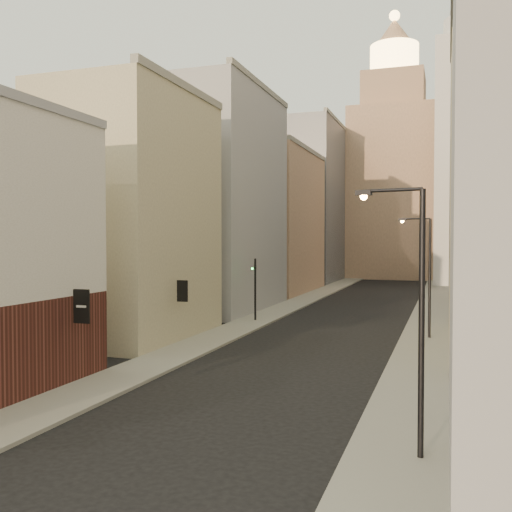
{
  "coord_description": "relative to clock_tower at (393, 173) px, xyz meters",
  "views": [
    {
      "loc": [
        7.9,
        -7.11,
        6.57
      ],
      "look_at": [
        -2.09,
        22.48,
        5.61
      ],
      "focal_mm": 40.0,
      "sensor_mm": 36.0,
      "label": 1
    }
  ],
  "objects": [
    {
      "name": "left_bldg_tan",
      "position": [
        -11.0,
        -32.0,
        -9.13
      ],
      "size": [
        8.0,
        18.0,
        17.0
      ],
      "primitive_type": "cube",
      "color": "#97745B",
      "rests_on": "ground"
    },
    {
      "name": "sidewalk_right",
      "position": [
        7.5,
        -37.0,
        -17.56
      ],
      "size": [
        3.0,
        140.0,
        0.15
      ],
      "primitive_type": "cube",
      "color": "gray",
      "rests_on": "ground"
    },
    {
      "name": "sidewalk_left",
      "position": [
        -5.5,
        -37.0,
        -17.56
      ],
      "size": [
        3.0,
        140.0,
        0.15
      ],
      "primitive_type": "cube",
      "color": "gray",
      "rests_on": "ground"
    },
    {
      "name": "streetlamp_mid",
      "position": [
        7.59,
        -60.67,
        -13.11
      ],
      "size": [
        2.08,
        0.22,
        7.91
      ],
      "rotation": [
        0.0,
        0.0,
        0.02
      ],
      "color": "black",
      "rests_on": "ground"
    },
    {
      "name": "white_tower",
      "position": [
        11.0,
        -14.0,
        0.97
      ],
      "size": [
        8.0,
        8.0,
        41.5
      ],
      "color": "silver",
      "rests_on": "ground"
    },
    {
      "name": "left_bldg_grey",
      "position": [
        -11.0,
        -50.0,
        -7.63
      ],
      "size": [
        8.0,
        16.0,
        20.0
      ],
      "primitive_type": "cube",
      "color": "#949499",
      "rests_on": "ground"
    },
    {
      "name": "right_bldg_wingrid",
      "position": [
        13.0,
        -42.0,
        -4.63
      ],
      "size": [
        8.0,
        20.0,
        26.0
      ],
      "primitive_type": "cube",
      "color": "gray",
      "rests_on": "ground"
    },
    {
      "name": "left_bldg_beige",
      "position": [
        -11.0,
        -66.0,
        -9.63
      ],
      "size": [
        8.0,
        12.0,
        16.0
      ],
      "primitive_type": "cube",
      "color": "tan",
      "rests_on": "ground"
    },
    {
      "name": "traffic_light_left",
      "position": [
        -5.47,
        -56.72,
        -14.13
      ],
      "size": [
        0.54,
        0.41,
        5.0
      ],
      "rotation": [
        0.0,
        0.0,
        3.09
      ],
      "color": "black",
      "rests_on": "ground"
    },
    {
      "name": "left_bldg_wingrid",
      "position": [
        -11.0,
        -12.0,
        -5.63
      ],
      "size": [
        8.0,
        20.0,
        24.0
      ],
      "primitive_type": "cube",
      "color": "gray",
      "rests_on": "ground"
    },
    {
      "name": "clock_tower",
      "position": [
        0.0,
        0.0,
        0.0
      ],
      "size": [
        14.0,
        14.0,
        44.9
      ],
      "color": "#97745B",
      "rests_on": "ground"
    },
    {
      "name": "streetlamp_near",
      "position": [
        7.99,
        -81.86,
        -13.03
      ],
      "size": [
        2.09,
        0.58,
        8.06
      ],
      "rotation": [
        0.0,
        0.0,
        -0.2
      ],
      "color": "black",
      "rests_on": "ground"
    }
  ]
}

